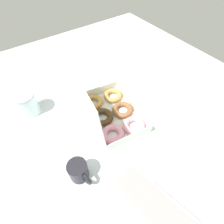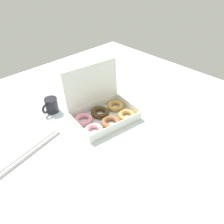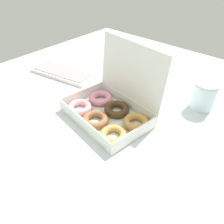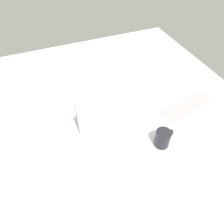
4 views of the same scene
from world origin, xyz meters
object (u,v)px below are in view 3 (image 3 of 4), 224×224
donut_box (109,109)px  coffee_mug (118,71)px  keyboard (62,73)px  glass_jar (204,96)px

donut_box → coffee_mug: donut_box is taller
donut_box → keyboard: size_ratio=1.01×
coffee_mug → keyboard: bearing=-148.2°
glass_jar → keyboard: bearing=-163.2°
coffee_mug → glass_jar: 44.60cm
keyboard → coffee_mug: bearing=31.8°
donut_box → glass_jar: donut_box is taller
keyboard → coffee_mug: (26.59, 16.47, 3.63)cm
keyboard → glass_jar: size_ratio=3.09×
coffee_mug → glass_jar: bearing=6.4°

